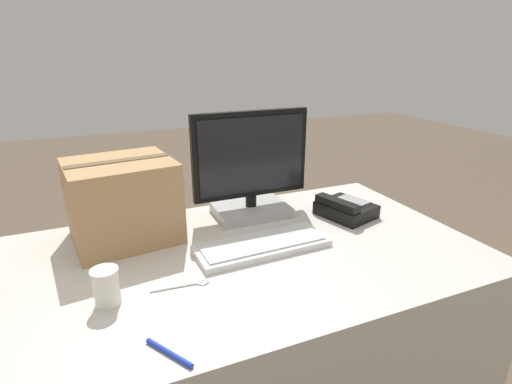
% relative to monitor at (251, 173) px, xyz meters
% --- Properties ---
extents(office_desk, '(1.80, 0.90, 0.74)m').
position_rel_monitor_xyz_m(office_desk, '(-0.26, -0.29, -0.55)').
color(office_desk, beige).
rests_on(office_desk, ground_plane).
extents(monitor, '(0.47, 0.21, 0.42)m').
position_rel_monitor_xyz_m(monitor, '(0.00, 0.00, 0.00)').
color(monitor, '#B7B7B7').
rests_on(monitor, office_desk).
extents(keyboard, '(0.46, 0.18, 0.03)m').
position_rel_monitor_xyz_m(keyboard, '(-0.08, -0.28, -0.16)').
color(keyboard, silver).
rests_on(keyboard, office_desk).
extents(desk_phone, '(0.22, 0.24, 0.08)m').
position_rel_monitor_xyz_m(desk_phone, '(0.34, -0.16, -0.15)').
color(desk_phone, black).
rests_on(desk_phone, office_desk).
extents(paper_cup_right, '(0.07, 0.07, 0.10)m').
position_rel_monitor_xyz_m(paper_cup_right, '(-0.58, -0.41, -0.13)').
color(paper_cup_right, white).
rests_on(paper_cup_right, office_desk).
extents(spoon, '(0.17, 0.03, 0.00)m').
position_rel_monitor_xyz_m(spoon, '(-0.35, -0.41, -0.18)').
color(spoon, '#B2B2B7').
rests_on(spoon, office_desk).
extents(cardboard_box, '(0.38, 0.34, 0.29)m').
position_rel_monitor_xyz_m(cardboard_box, '(-0.49, -0.02, -0.04)').
color(cardboard_box, tan).
rests_on(cardboard_box, office_desk).
extents(pen_marker, '(0.08, 0.12, 0.01)m').
position_rel_monitor_xyz_m(pen_marker, '(-0.47, -0.66, -0.17)').
color(pen_marker, '#1933B2').
rests_on(pen_marker, office_desk).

